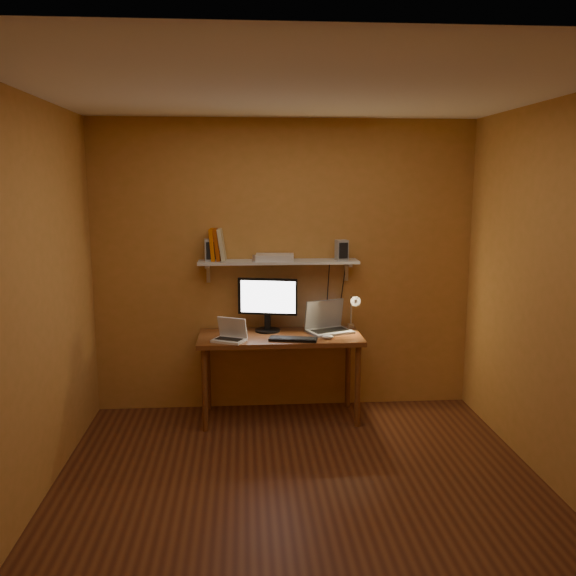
{
  "coord_description": "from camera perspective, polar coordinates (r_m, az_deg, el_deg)",
  "views": [
    {
      "loc": [
        -0.37,
        -3.81,
        2.06
      ],
      "look_at": [
        -0.0,
        1.18,
        1.18
      ],
      "focal_mm": 38.0,
      "sensor_mm": 36.0,
      "label": 1
    }
  ],
  "objects": [
    {
      "name": "desk_lamp",
      "position": [
        5.42,
        6.15,
        -1.81
      ],
      "size": [
        0.09,
        0.23,
        0.38
      ],
      "color": "silver",
      "rests_on": "desk"
    },
    {
      "name": "books",
      "position": [
        5.34,
        -6.64,
        4.05
      ],
      "size": [
        0.15,
        0.19,
        0.28
      ],
      "color": "#BD5406",
      "rests_on": "wall_shelf"
    },
    {
      "name": "laptop",
      "position": [
        5.39,
        3.69,
        -3.32
      ],
      "size": [
        0.44,
        0.38,
        0.28
      ],
      "rotation": [
        0.0,
        0.0,
        0.37
      ],
      "color": "#919399",
      "rests_on": "desk"
    },
    {
      "name": "router",
      "position": [
        5.33,
        -1.25,
        2.89
      ],
      "size": [
        0.35,
        0.25,
        0.05
      ],
      "primitive_type": "cube",
      "rotation": [
        0.0,
        0.0,
        -0.08
      ],
      "color": "silver",
      "rests_on": "wall_shelf"
    },
    {
      "name": "mouse",
      "position": [
        5.14,
        3.74,
        -4.58
      ],
      "size": [
        0.1,
        0.07,
        0.03
      ],
      "primitive_type": "ellipsoid",
      "rotation": [
        0.0,
        0.0,
        -0.11
      ],
      "color": "silver",
      "rests_on": "desk"
    },
    {
      "name": "room",
      "position": [
        3.9,
        1.29,
        -1.25
      ],
      "size": [
        3.44,
        3.24,
        2.64
      ],
      "color": "#5B2E17",
      "rests_on": "ground"
    },
    {
      "name": "shelf_camera",
      "position": [
        5.26,
        -2.85,
        2.8
      ],
      "size": [
        0.1,
        0.04,
        0.06
      ],
      "color": "silver",
      "rests_on": "wall_shelf"
    },
    {
      "name": "monitor",
      "position": [
        5.34,
        -1.93,
        -1.3
      ],
      "size": [
        0.52,
        0.27,
        0.47
      ],
      "rotation": [
        0.0,
        0.0,
        -0.23
      ],
      "color": "black",
      "rests_on": "desk"
    },
    {
      "name": "netbook",
      "position": [
        5.09,
        -5.4,
        -4.34
      ],
      "size": [
        0.31,
        0.28,
        0.19
      ],
      "rotation": [
        0.0,
        0.0,
        -0.46
      ],
      "color": "silver",
      "rests_on": "desk"
    },
    {
      "name": "keyboard",
      "position": [
        5.09,
        0.5,
        -4.81
      ],
      "size": [
        0.42,
        0.22,
        0.02
      ],
      "primitive_type": "cube",
      "rotation": [
        0.0,
        0.0,
        -0.22
      ],
      "color": "black",
      "rests_on": "desk"
    },
    {
      "name": "wall_shelf",
      "position": [
        5.34,
        -0.89,
        2.43
      ],
      "size": [
        1.4,
        0.25,
        0.21
      ],
      "color": "silver",
      "rests_on": "room"
    },
    {
      "name": "speaker_left",
      "position": [
        5.33,
        -7.24,
        3.55
      ],
      "size": [
        0.12,
        0.12,
        0.19
      ],
      "primitive_type": "cube",
      "rotation": [
        0.0,
        0.0,
        0.11
      ],
      "color": "#919399",
      "rests_on": "wall_shelf"
    },
    {
      "name": "desk",
      "position": [
        5.28,
        -0.75,
        -5.33
      ],
      "size": [
        1.4,
        0.6,
        0.75
      ],
      "color": "brown",
      "rests_on": "ground"
    },
    {
      "name": "speaker_right",
      "position": [
        5.37,
        5.04,
        3.56
      ],
      "size": [
        0.11,
        0.11,
        0.18
      ],
      "primitive_type": "cube",
      "rotation": [
        0.0,
        0.0,
        0.18
      ],
      "color": "#919399",
      "rests_on": "wall_shelf"
    }
  ]
}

